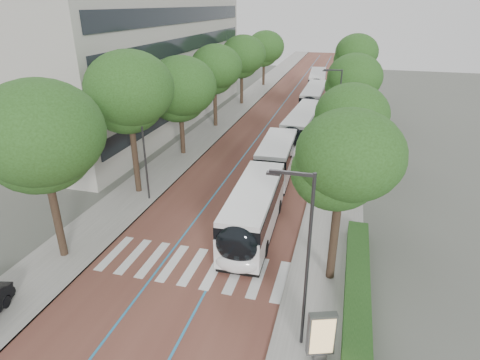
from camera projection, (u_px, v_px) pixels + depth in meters
The scene contains 21 objects.
ground at pixel (183, 277), 21.80m from camera, with size 160.00×160.00×0.00m, color #51544C.
road at pixel (292, 107), 57.05m from camera, with size 11.00×140.00×0.02m, color brown.
sidewalk_left at pixel (242, 104), 58.84m from camera, with size 4.00×140.00×0.12m, color gray.
sidewalk_right at pixel (347, 110), 55.22m from camera, with size 4.00×140.00×0.12m, color gray.
kerb_left at pixel (254, 104), 58.38m from camera, with size 0.20×140.00×0.14m, color gray.
kerb_right at pixel (332, 109), 55.68m from camera, with size 0.20×140.00×0.14m, color gray.
zebra_crossing at pixel (193, 266), 22.62m from camera, with size 10.55×3.60×0.01m.
lane_line_left at pixel (281, 106), 57.43m from camera, with size 0.12×126.00×0.01m, color teal.
lane_line_right at pixel (304, 108), 56.66m from camera, with size 0.12×126.00×0.01m, color teal.
office_building at pixel (120, 63), 48.34m from camera, with size 18.11×40.00×14.00m.
hedge at pixel (357, 299), 19.39m from camera, with size 1.20×14.00×0.80m, color #153D15.
streetlight_near at pixel (304, 250), 15.60m from camera, with size 1.82×0.20×8.00m.
streetlight_far at pixel (337, 105), 37.63m from camera, with size 1.82×0.20×8.00m.
lamp_post_left at pixel (144, 148), 28.65m from camera, with size 0.14×0.14×8.00m, color #2F2F31.
trees_left at pixel (205, 75), 42.88m from camera, with size 6.45×61.42×10.22m.
trees_right at pixel (351, 86), 38.94m from camera, with size 5.87×47.48×9.25m.
lead_bus at pixel (265, 186), 28.66m from camera, with size 3.13×18.47×3.20m.
bus_queued_0 at pixel (302, 127), 42.40m from camera, with size 3.26×12.53×3.20m.
bus_queued_1 at pixel (313, 99), 54.35m from camera, with size 2.62×12.42×3.20m.
bus_queued_2 at pixel (317, 82), 66.00m from camera, with size 3.24×12.52×3.20m.
ad_panel at pixel (321, 336), 16.13m from camera, with size 1.18×0.68×2.37m.
Camera 1 is at (7.69, -16.33, 13.66)m, focal length 30.00 mm.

